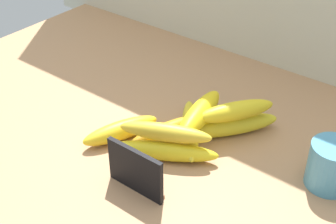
% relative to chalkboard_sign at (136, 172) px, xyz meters
% --- Properties ---
extents(counter_top, '(1.10, 0.76, 0.03)m').
position_rel_chalkboard_sign_xyz_m(counter_top, '(-0.11, 0.14, -0.05)').
color(counter_top, '#AC7F57').
rests_on(counter_top, ground).
extents(chalkboard_sign, '(0.11, 0.02, 0.08)m').
position_rel_chalkboard_sign_xyz_m(chalkboard_sign, '(0.00, 0.00, 0.00)').
color(chalkboard_sign, black).
rests_on(chalkboard_sign, counter_top).
extents(coffee_mug, '(0.09, 0.08, 0.08)m').
position_rel_chalkboard_sign_xyz_m(coffee_mug, '(0.25, 0.21, 0.00)').
color(coffee_mug, '#4B93B7').
rests_on(coffee_mug, counter_top).
extents(banana_0, '(0.09, 0.16, 0.04)m').
position_rel_chalkboard_sign_xyz_m(banana_0, '(-0.11, 0.09, -0.02)').
color(banana_0, yellow).
rests_on(banana_0, counter_top).
extents(banana_1, '(0.08, 0.16, 0.03)m').
position_rel_chalkboard_sign_xyz_m(banana_1, '(-0.05, 0.14, -0.02)').
color(banana_1, '#BA891B').
rests_on(banana_1, counter_top).
extents(banana_2, '(0.19, 0.13, 0.03)m').
position_rel_chalkboard_sign_xyz_m(banana_2, '(-0.01, 0.09, -0.02)').
color(banana_2, yellow).
rests_on(banana_2, counter_top).
extents(banana_3, '(0.15, 0.18, 0.04)m').
position_rel_chalkboard_sign_xyz_m(banana_3, '(0.04, 0.22, -0.02)').
color(banana_3, yellow).
rests_on(banana_3, counter_top).
extents(banana_4, '(0.14, 0.17, 0.03)m').
position_rel_chalkboard_sign_xyz_m(banana_4, '(-0.02, 0.17, -0.02)').
color(banana_4, yellow).
rests_on(banana_4, counter_top).
extents(banana_5, '(0.07, 0.17, 0.04)m').
position_rel_chalkboard_sign_xyz_m(banana_5, '(-0.00, 0.18, 0.01)').
color(banana_5, yellow).
rests_on(banana_5, banana_4).
extents(banana_6, '(0.16, 0.10, 0.03)m').
position_rel_chalkboard_sign_xyz_m(banana_6, '(-0.02, 0.10, 0.01)').
color(banana_6, yellow).
rests_on(banana_6, banana_2).
extents(banana_7, '(0.12, 0.15, 0.04)m').
position_rel_chalkboard_sign_xyz_m(banana_7, '(0.05, 0.22, 0.02)').
color(banana_7, yellow).
rests_on(banana_7, banana_3).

